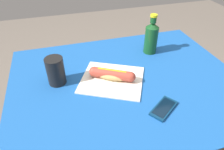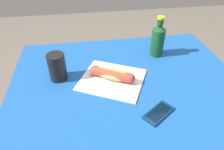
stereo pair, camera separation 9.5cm
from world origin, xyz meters
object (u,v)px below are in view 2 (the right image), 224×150
object	(u,v)px
cell_phone	(159,113)
soda_bottle	(158,39)
drinking_cup	(57,67)
hot_dog	(112,75)

from	to	relation	value
cell_phone	soda_bottle	bearing A→B (deg)	-107.43
cell_phone	drinking_cup	distance (m)	0.50
cell_phone	drinking_cup	size ratio (longest dim) A/B	1.09
drinking_cup	cell_phone	bearing A→B (deg)	143.41
hot_dog	soda_bottle	distance (m)	0.35
cell_phone	drinking_cup	bearing A→B (deg)	-36.59
hot_dog	drinking_cup	distance (m)	0.26
cell_phone	soda_bottle	size ratio (longest dim) A/B	0.65
soda_bottle	hot_dog	bearing A→B (deg)	34.37
cell_phone	soda_bottle	distance (m)	0.46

